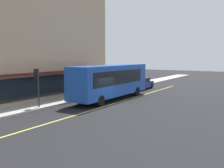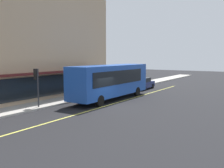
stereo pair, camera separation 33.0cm
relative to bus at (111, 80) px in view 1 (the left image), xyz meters
name	(u,v)px [view 1 (the left image)]	position (x,y,z in m)	size (l,w,h in m)	color
ground	(107,106)	(-2.91, -1.43, -1.99)	(120.00, 120.00, 0.00)	black
sidewalk	(66,100)	(-2.91, 3.56, -1.91)	(80.00, 2.69, 0.15)	#B2ADA3
lane_centre_stripe	(107,106)	(-2.91, -1.43, -1.98)	(36.00, 0.16, 0.01)	#D8D14C
bus	(111,80)	(0.00, 0.00, 0.00)	(11.13, 2.61, 3.50)	#1E4CAD
traffic_light	(37,79)	(-7.09, 2.84, 0.55)	(0.30, 0.52, 3.20)	#2D2D33
car_navy	(142,84)	(9.22, 0.97, -1.24)	(4.39, 2.04, 1.52)	navy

